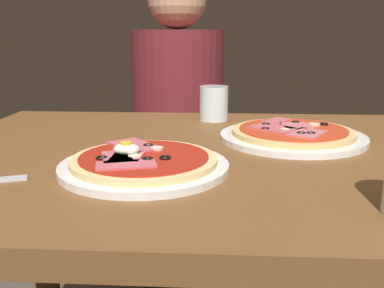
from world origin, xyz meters
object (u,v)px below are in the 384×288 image
Objects in this scene: pizza_foreground at (143,163)px; diner_person at (178,148)px; dining_table at (251,207)px; water_glass_far at (214,106)px; pizza_across_left at (293,135)px.

diner_person is (-0.02, 0.87, -0.20)m from pizza_foreground.
dining_table is 0.77m from diner_person.
water_glass_far is at bearing 104.46° from dining_table.
dining_table is 4.52× the size of pizza_foreground.
water_glass_far is at bearing 75.83° from pizza_foreground.
pizza_across_left is 0.26× the size of diner_person.
pizza_foreground is (-0.19, -0.13, 0.13)m from dining_table.
dining_table is 0.36m from water_glass_far.
water_glass_far is (0.11, 0.44, 0.03)m from pizza_foreground.
pizza_across_left is 0.74m from diner_person.
water_glass_far is (-0.17, 0.21, 0.03)m from pizza_across_left.
water_glass_far reaches higher than pizza_foreground.
diner_person is (-0.30, 0.64, -0.20)m from pizza_across_left.
diner_person is (-0.21, 0.74, -0.08)m from dining_table.
dining_table is at bearing 106.08° from diner_person.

